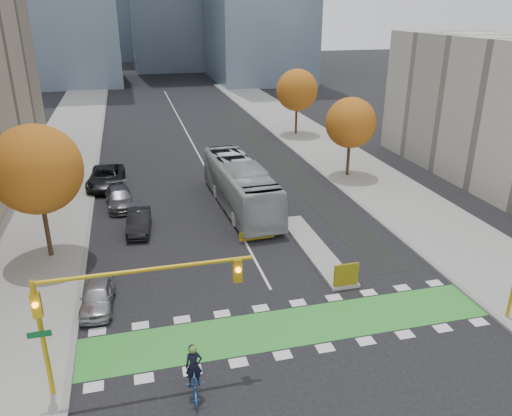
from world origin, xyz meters
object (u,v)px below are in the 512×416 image
hazard_board (346,275)px  cyclist (195,379)px  parked_car_c (120,198)px  tree_east_near (351,123)px  parked_car_a (97,296)px  bus (240,185)px  parked_car_d (106,177)px  tree_west (37,170)px  tree_east_far (297,90)px  traffic_signal_west (110,299)px  parked_car_b (139,222)px

hazard_board → cyclist: 10.89m
cyclist → parked_car_c: size_ratio=0.49×
tree_east_near → parked_car_a: 26.98m
bus → parked_car_c: 9.30m
parked_car_a → parked_car_d: bearing=93.6°
hazard_board → tree_east_near: size_ratio=0.20×
tree_west → parked_car_d: tree_west is taller
tree_east_far → traffic_signal_west: 43.61m
traffic_signal_west → bus: bearing=63.0°
tree_east_near → parked_car_a: size_ratio=1.81×
tree_west → traffic_signal_west: (4.07, -12.51, -1.58)m
parked_car_d → hazard_board: bearing=-51.7°
hazard_board → tree_west: 18.44m
hazard_board → parked_car_d: (-13.00, 20.33, 0.02)m
cyclist → parked_car_d: size_ratio=0.40×
tree_west → traffic_signal_west: 13.25m
tree_west → parked_car_d: size_ratio=1.39×
parked_car_a → parked_car_b: (2.38, 8.94, 0.03)m
bus → hazard_board: bearing=-79.9°
tree_east_near → traffic_signal_west: 30.08m
traffic_signal_west → parked_car_a: bearing=100.0°
tree_west → bus: (13.04, 5.12, -3.84)m
parked_car_a → parked_car_d: 18.95m
cyclist → parked_car_c: cyclist is taller
parked_car_b → parked_car_d: bearing=108.8°
parked_car_b → parked_car_c: (-1.25, 5.00, 0.01)m
traffic_signal_west → cyclist: 4.54m
cyclist → parked_car_a: cyclist is taller
parked_car_a → parked_car_c: bearing=89.0°
traffic_signal_west → parked_car_a: traffic_signal_west is taller
cyclist → bus: bus is taller
cyclist → parked_car_c: bearing=101.1°
hazard_board → parked_car_c: size_ratio=0.29×
tree_west → bus: bearing=21.4°
bus → parked_car_c: bearing=162.2°
bus → parked_car_b: size_ratio=3.04×
tree_west → parked_car_b: (5.38, 2.53, -4.92)m
tree_east_far → parked_car_a: tree_east_far is taller
tree_west → parked_car_d: (3.00, 12.53, -4.79)m
tree_east_far → parked_car_d: size_ratio=1.29×
bus → parked_car_a: size_ratio=3.28×
hazard_board → parked_car_a: size_ratio=0.36×
parked_car_a → bus: bearing=52.6°
bus → parked_car_d: bearing=140.8°
traffic_signal_west → cyclist: traffic_signal_west is taller
tree_west → parked_car_d: 13.75m
parked_car_c → cyclist: bearing=-87.6°
tree_west → bus: 14.53m
traffic_signal_west → parked_car_b: traffic_signal_west is taller
parked_car_c → hazard_board: bearing=-57.3°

